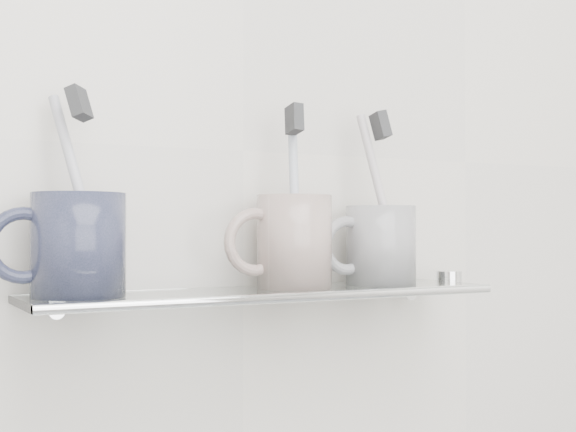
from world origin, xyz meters
TOP-DOWN VIEW (x-y plane):
  - wall_back at (0.00, 1.10)m, footprint 2.50×0.00m
  - shelf_glass at (0.00, 1.04)m, footprint 0.50×0.12m
  - shelf_rail at (0.00, 0.98)m, footprint 0.50×0.01m
  - bracket_left at (-0.21, 1.09)m, footprint 0.02×0.03m
  - bracket_right at (0.21, 1.09)m, footprint 0.02×0.03m
  - mug_left at (-0.20, 1.04)m, footprint 0.11×0.11m
  - mug_left_handle at (-0.25, 1.04)m, footprint 0.07×0.01m
  - toothbrush_left at (-0.20, 1.04)m, footprint 0.05×0.07m
  - bristles_left at (-0.20, 1.04)m, footprint 0.03×0.03m
  - mug_center at (0.03, 1.04)m, footprint 0.10×0.10m
  - mug_center_handle at (-0.01, 1.04)m, footprint 0.07×0.01m
  - toothbrush_center at (0.03, 1.04)m, footprint 0.02×0.04m
  - bristles_center at (0.03, 1.04)m, footprint 0.01×0.03m
  - mug_right at (0.15, 1.04)m, footprint 0.10×0.10m
  - mug_right_handle at (0.10, 1.04)m, footprint 0.07×0.01m
  - toothbrush_right at (0.15, 1.04)m, footprint 0.05×0.04m
  - bristles_right at (0.15, 1.04)m, footprint 0.02×0.03m
  - chrome_cap at (0.24, 1.04)m, footprint 0.03×0.03m

SIDE VIEW (x-z plane):
  - bracket_left at x=-0.21m, z-range 1.08..1.09m
  - bracket_right at x=0.21m, z-range 1.08..1.09m
  - shelf_glass at x=0.00m, z-range 1.09..1.10m
  - shelf_rail at x=0.00m, z-range 1.09..1.10m
  - chrome_cap at x=0.24m, z-range 1.10..1.11m
  - mug_right at x=0.15m, z-range 1.10..1.19m
  - mug_right_handle at x=0.10m, z-range 1.11..1.18m
  - mug_left at x=-0.20m, z-range 1.10..1.20m
  - mug_left_handle at x=-0.25m, z-range 1.11..1.18m
  - mug_center at x=0.03m, z-range 1.10..1.20m
  - mug_center_handle at x=-0.01m, z-range 1.11..1.19m
  - toothbrush_left at x=-0.20m, z-range 1.11..1.29m
  - toothbrush_center at x=0.03m, z-range 1.11..1.30m
  - toothbrush_right at x=0.15m, z-range 1.11..1.29m
  - wall_back at x=0.00m, z-range 0.00..2.50m
  - bristles_left at x=-0.20m, z-range 1.26..1.30m
  - bristles_center at x=0.03m, z-range 1.26..1.30m
  - bristles_right at x=0.15m, z-range 1.26..1.30m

